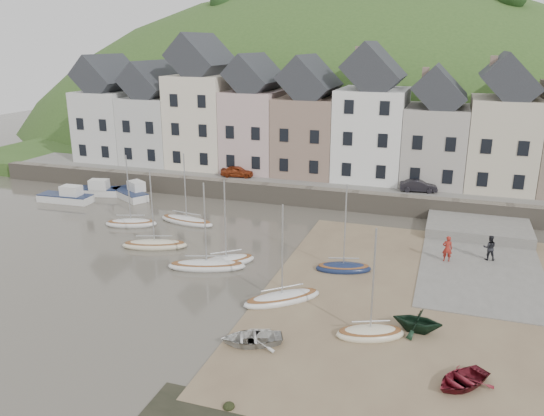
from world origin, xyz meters
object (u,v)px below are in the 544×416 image
(rowboat_red, at_px, (462,380))
(car_left, at_px, (237,171))
(person_red, at_px, (447,249))
(person_dark, at_px, (490,248))
(sailboat_0, at_px, (187,221))
(car_right, at_px, (419,186))
(rowboat_white, at_px, (251,338))
(rowboat_green, at_px, (418,320))

(rowboat_red, height_order, car_left, car_left)
(person_red, distance_m, person_dark, 3.07)
(sailboat_0, distance_m, car_right, 21.45)
(person_dark, relative_size, car_left, 0.54)
(sailboat_0, distance_m, person_red, 21.42)
(sailboat_0, relative_size, rowboat_red, 2.19)
(person_red, height_order, person_dark, person_red)
(rowboat_white, bearing_deg, rowboat_green, 92.71)
(rowboat_red, relative_size, car_left, 0.86)
(rowboat_white, bearing_deg, person_dark, 118.82)
(rowboat_white, bearing_deg, rowboat_red, 64.80)
(car_left, distance_m, car_right, 18.11)
(car_left, xyz_separation_m, car_right, (18.11, 0.00, -0.02))
(rowboat_red, distance_m, car_left, 35.28)
(rowboat_green, relative_size, car_right, 0.76)
(rowboat_green, height_order, car_right, car_right)
(rowboat_white, relative_size, rowboat_red, 1.10)
(rowboat_red, bearing_deg, sailboat_0, -176.59)
(car_left, height_order, car_right, car_left)
(rowboat_green, xyz_separation_m, rowboat_red, (2.26, -4.22, -0.38))
(person_red, xyz_separation_m, car_left, (-21.04, 12.76, 1.12))
(person_red, bearing_deg, sailboat_0, -11.82)
(sailboat_0, relative_size, person_red, 3.38)
(sailboat_0, height_order, person_dark, sailboat_0)
(rowboat_red, distance_m, car_right, 27.82)
(rowboat_white, xyz_separation_m, car_left, (-11.83, 27.21, 1.78))
(rowboat_green, relative_size, person_dark, 1.41)
(person_red, distance_m, car_left, 24.63)
(person_dark, bearing_deg, rowboat_red, 76.59)
(car_right, bearing_deg, sailboat_0, 113.34)
(rowboat_white, distance_m, car_right, 27.98)
(person_dark, distance_m, car_left, 26.53)
(person_red, bearing_deg, rowboat_green, 76.39)
(person_dark, relative_size, car_right, 0.54)
(rowboat_red, relative_size, person_red, 1.54)
(rowboat_red, xyz_separation_m, car_right, (-3.94, 27.48, 1.80))
(rowboat_white, distance_m, person_dark, 19.77)
(sailboat_0, distance_m, car_left, 11.05)
(rowboat_white, height_order, car_left, car_left)
(car_left, relative_size, car_right, 0.99)
(rowboat_green, distance_m, person_red, 10.59)
(person_red, distance_m, car_right, 13.13)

